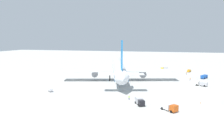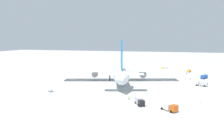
% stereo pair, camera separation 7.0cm
% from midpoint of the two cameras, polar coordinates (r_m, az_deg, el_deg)
% --- Properties ---
extents(ground_plane, '(600.00, 600.00, 0.00)m').
position_cam_midpoint_polar(ground_plane, '(135.40, 1.76, -2.56)').
color(ground_plane, '#B2B2AD').
extents(airliner, '(78.28, 69.38, 24.52)m').
position_cam_midpoint_polar(airliner, '(133.03, 1.80, 0.37)').
color(airliner, silver).
rests_on(airliner, ground).
extents(service_truck_0, '(4.28, 6.46, 2.38)m').
position_cam_midpoint_polar(service_truck_0, '(126.98, 22.30, -3.31)').
color(service_truck_0, white).
rests_on(service_truck_0, ground).
extents(service_truck_1, '(4.20, 5.54, 2.56)m').
position_cam_midpoint_polar(service_truck_1, '(180.18, 13.51, 0.36)').
color(service_truck_1, yellow).
rests_on(service_truck_1, ground).
extents(service_truck_3, '(6.12, 6.53, 2.59)m').
position_cam_midpoint_polar(service_truck_3, '(80.62, 14.64, -9.27)').
color(service_truck_3, '#BF4C14').
rests_on(service_truck_3, ground).
extents(service_truck_4, '(6.15, 4.93, 2.28)m').
position_cam_midpoint_polar(service_truck_4, '(150.84, 22.94, -1.59)').
color(service_truck_4, '#194CA5').
rests_on(service_truck_4, ground).
extents(service_truck_5, '(6.26, 4.66, 2.58)m').
position_cam_midpoint_polar(service_truck_5, '(85.47, 7.23, -8.06)').
color(service_truck_5, black).
rests_on(service_truck_5, ground).
extents(service_van, '(4.77, 3.39, 1.97)m').
position_cam_midpoint_polar(service_van, '(176.49, 19.51, -0.17)').
color(service_van, orange).
rests_on(service_van, ground).
extents(baggage_cart_0, '(2.83, 3.09, 1.48)m').
position_cam_midpoint_polar(baggage_cart_0, '(109.29, -15.75, -5.05)').
color(baggage_cart_0, '#595B60').
rests_on(baggage_cart_0, ground).
extents(ground_worker_0, '(0.50, 0.50, 1.63)m').
position_cam_midpoint_polar(ground_worker_0, '(164.04, 18.86, -0.82)').
color(ground_worker_0, black).
rests_on(ground_worker_0, ground).
extents(ground_worker_1, '(0.49, 0.49, 1.72)m').
position_cam_midpoint_polar(ground_worker_1, '(92.13, 4.48, -7.18)').
color(ground_worker_1, navy).
rests_on(ground_worker_1, ground).
extents(ground_worker_2, '(0.56, 0.56, 1.73)m').
position_cam_midpoint_polar(ground_worker_2, '(141.33, 19.74, -2.23)').
color(ground_worker_2, navy).
rests_on(ground_worker_2, ground).
extents(traffic_cone_0, '(0.36, 0.36, 0.55)m').
position_cam_midpoint_polar(traffic_cone_0, '(146.53, 19.28, -2.09)').
color(traffic_cone_0, orange).
rests_on(traffic_cone_0, ground).
extents(traffic_cone_1, '(0.36, 0.36, 0.55)m').
position_cam_midpoint_polar(traffic_cone_1, '(93.57, 22.11, -7.91)').
color(traffic_cone_1, orange).
rests_on(traffic_cone_1, ground).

